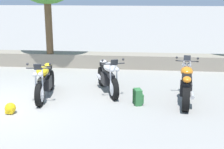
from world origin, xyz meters
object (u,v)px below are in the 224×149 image
motorcycle_orange_far_right (186,85)px  rider_backpack (138,96)px  motorcycle_yellow_near_left (44,81)px  motorcycle_white_centre (108,77)px  rider_helmet (10,108)px

motorcycle_orange_far_right → rider_backpack: motorcycle_orange_far_right is taller
motorcycle_yellow_near_left → motorcycle_orange_far_right: 4.04m
motorcycle_yellow_near_left → motorcycle_white_centre: 1.90m
motorcycle_orange_far_right → motorcycle_white_centre: bearing=164.5°
motorcycle_white_centre → motorcycle_orange_far_right: size_ratio=0.96×
motorcycle_white_centre → rider_helmet: size_ratio=7.09×
motorcycle_yellow_near_left → motorcycle_orange_far_right: size_ratio=1.00×
motorcycle_yellow_near_left → motorcycle_white_centre: bearing=20.8°
motorcycle_orange_far_right → rider_backpack: 1.40m
motorcycle_white_centre → motorcycle_orange_far_right: 2.35m
motorcycle_orange_far_right → motorcycle_yellow_near_left: bearing=-179.4°
motorcycle_yellow_near_left → rider_backpack: 2.75m
motorcycle_white_centre → motorcycle_yellow_near_left: bearing=-159.2°
motorcycle_orange_far_right → rider_helmet: (-4.53, -1.35, -0.35)m
motorcycle_orange_far_right → rider_helmet: size_ratio=7.37×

